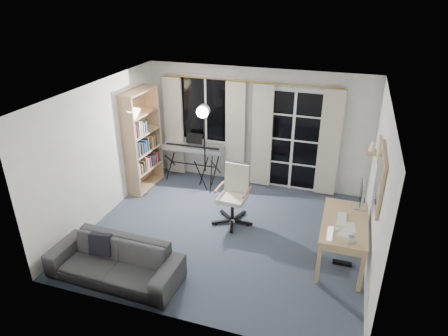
# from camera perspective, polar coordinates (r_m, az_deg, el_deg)

# --- Properties ---
(floor) EXTENTS (4.50, 4.00, 0.02)m
(floor) POSITION_cam_1_polar(r_m,az_deg,el_deg) (6.87, 0.24, -9.27)
(floor) COLOR #333D4A
(floor) RESTS_ON ground
(window) EXTENTS (1.20, 0.08, 1.40)m
(window) POSITION_cam_1_polar(r_m,az_deg,el_deg) (8.22, -2.54, 8.39)
(window) COLOR white
(window) RESTS_ON floor
(french_door) EXTENTS (1.32, 0.09, 2.11)m
(french_door) POSITION_cam_1_polar(r_m,az_deg,el_deg) (7.96, 9.80, 3.84)
(french_door) COLOR white
(french_door) RESTS_ON floor
(curtains) EXTENTS (3.60, 0.07, 2.13)m
(curtains) POSITION_cam_1_polar(r_m,az_deg,el_deg) (8.00, 3.44, 4.83)
(curtains) COLOR gold
(curtains) RESTS_ON floor
(bookshelf) EXTENTS (0.37, 0.96, 2.03)m
(bookshelf) POSITION_cam_1_polar(r_m,az_deg,el_deg) (8.07, -11.89, 3.52)
(bookshelf) COLOR #A67B57
(bookshelf) RESTS_ON floor
(torchiere_lamp) EXTENTS (0.32, 0.32, 1.76)m
(torchiere_lamp) POSITION_cam_1_polar(r_m,az_deg,el_deg) (7.59, -12.61, 5.65)
(torchiere_lamp) COLOR #B2B2B7
(torchiere_lamp) RESTS_ON floor
(keyboard_piano) EXTENTS (1.31, 0.65, 0.94)m
(keyboard_piano) POSITION_cam_1_polar(r_m,az_deg,el_deg) (8.31, -4.46, 2.79)
(keyboard_piano) COLOR black
(keyboard_piano) RESTS_ON floor
(studio_light) EXTENTS (0.36, 0.37, 1.84)m
(studio_light) POSITION_cam_1_polar(r_m,az_deg,el_deg) (7.56, -2.95, 6.65)
(studio_light) COLOR black
(studio_light) RESTS_ON floor
(office_chair) EXTENTS (0.70, 0.72, 1.04)m
(office_chair) POSITION_cam_1_polar(r_m,az_deg,el_deg) (6.91, 1.58, -2.98)
(office_chair) COLOR black
(office_chair) RESTS_ON floor
(desk) EXTENTS (0.65, 1.30, 0.69)m
(desk) POSITION_cam_1_polar(r_m,az_deg,el_deg) (6.18, 16.80, -8.00)
(desk) COLOR tan
(desk) RESTS_ON floor
(monitor) EXTENTS (0.17, 0.50, 0.43)m
(monitor) POSITION_cam_1_polar(r_m,az_deg,el_deg) (6.40, 19.13, -3.47)
(monitor) COLOR silver
(monitor) RESTS_ON desk
(desk_clutter) EXTENTS (0.41, 0.79, 0.88)m
(desk_clutter) POSITION_cam_1_polar(r_m,az_deg,el_deg) (6.03, 16.07, -9.54)
(desk_clutter) COLOR white
(desk_clutter) RESTS_ON desk
(mug) EXTENTS (0.11, 0.09, 0.11)m
(mug) POSITION_cam_1_polar(r_m,az_deg,el_deg) (5.68, 17.76, -9.60)
(mug) COLOR silver
(mug) RESTS_ON desk
(wall_mirror) EXTENTS (0.04, 0.94, 0.74)m
(wall_mirror) POSITION_cam_1_polar(r_m,az_deg,el_deg) (5.57, 21.39, -1.36)
(wall_mirror) COLOR #A67B57
(wall_mirror) RESTS_ON floor
(framed_print) EXTENTS (0.03, 0.42, 0.32)m
(framed_print) POSITION_cam_1_polar(r_m,az_deg,el_deg) (6.38, 21.31, 2.50)
(framed_print) COLOR #A67B57
(framed_print) RESTS_ON floor
(wall_shelf) EXTENTS (0.16, 0.30, 0.18)m
(wall_shelf) POSITION_cam_1_polar(r_m,az_deg,el_deg) (6.91, 20.40, 2.63)
(wall_shelf) COLOR #A67B57
(wall_shelf) RESTS_ON floor
(sofa) EXTENTS (1.92, 0.61, 0.74)m
(sofa) POSITION_cam_1_polar(r_m,az_deg,el_deg) (5.95, -15.48, -12.00)
(sofa) COLOR #2D2D30
(sofa) RESTS_ON floor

